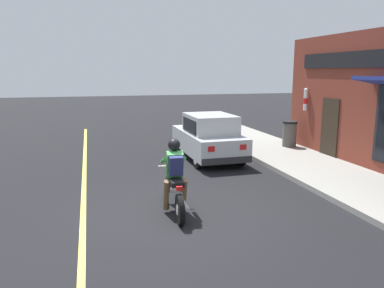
# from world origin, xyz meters

# --- Properties ---
(ground_plane) EXTENTS (80.00, 80.00, 0.00)m
(ground_plane) POSITION_xyz_m (0.00, 0.00, 0.00)
(ground_plane) COLOR black
(sidewalk_curb) EXTENTS (2.60, 22.00, 0.14)m
(sidewalk_curb) POSITION_xyz_m (5.05, 3.00, 0.07)
(sidewalk_curb) COLOR gray
(sidewalk_curb) RESTS_ON ground
(lane_stripe) EXTENTS (0.12, 19.80, 0.01)m
(lane_stripe) POSITION_xyz_m (-1.80, 3.00, 0.00)
(lane_stripe) COLOR #D1C64C
(lane_stripe) RESTS_ON ground
(motorcycle_with_rider) EXTENTS (0.58, 2.02, 1.62)m
(motorcycle_with_rider) POSITION_xyz_m (0.11, 0.18, 0.68)
(motorcycle_with_rider) COLOR black
(motorcycle_with_rider) RESTS_ON ground
(car_hatchback) EXTENTS (1.69, 3.80, 1.57)m
(car_hatchback) POSITION_xyz_m (2.34, 4.74, 0.77)
(car_hatchback) COLOR black
(car_hatchback) RESTS_ON ground
(trash_bin) EXTENTS (0.56, 0.56, 0.98)m
(trash_bin) POSITION_xyz_m (5.82, 5.37, 0.64)
(trash_bin) COLOR #514C47
(trash_bin) RESTS_ON sidewalk_curb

